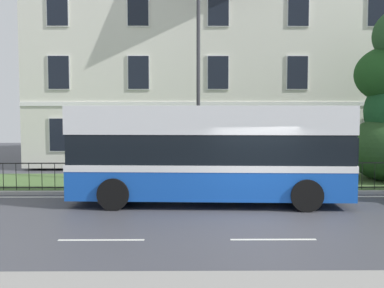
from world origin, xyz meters
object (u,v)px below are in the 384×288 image
Objects in this scene: single_decker_bus at (210,152)px; litter_bin at (249,171)px; georgian_townhouse at (213,50)px; street_lamp_post at (198,70)px.

litter_bin is (1.57, 2.55, -0.95)m from single_decker_bus.
georgian_townhouse reaches higher than litter_bin.
single_decker_bus is (-0.73, -12.75, -4.55)m from georgian_townhouse.
georgian_townhouse is at bearing 83.93° from street_lamp_post.
georgian_townhouse reaches higher than single_decker_bus.
litter_bin is at bearing 61.10° from single_decker_bus.
single_decker_bus is 7.92× the size of litter_bin.
georgian_townhouse is 9.92m from street_lamp_post.
georgian_townhouse is 13.56m from single_decker_bus.
litter_bin is (1.87, -0.50, -3.73)m from street_lamp_post.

